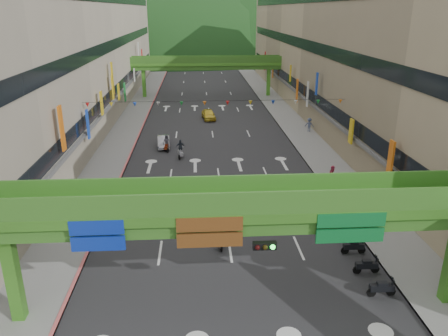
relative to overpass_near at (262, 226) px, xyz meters
name	(u,v)px	position (x,y,z in m)	size (l,w,h in m)	color
road_slab	(210,116)	(-0.93, 44.62, -5.20)	(18.00, 140.00, 0.02)	#28282B
sidewalk_left	(134,117)	(-11.93, 44.62, -5.13)	(4.00, 140.00, 0.15)	gray
sidewalk_right	(284,114)	(10.07, 44.62, -5.13)	(4.00, 140.00, 0.15)	gray
curb_left	(147,116)	(-10.03, 44.62, -5.12)	(0.20, 140.00, 0.18)	#CC5959
curb_right	(271,114)	(8.17, 44.62, -5.12)	(0.20, 140.00, 0.18)	gray
building_row_left	(70,50)	(-19.86, 44.62, 4.25)	(12.80, 95.00, 19.00)	#9E937F
building_row_right	(343,49)	(18.00, 44.62, 4.25)	(12.80, 95.00, 19.00)	gray
overpass_near	(262,226)	(0.00, 0.00, 0.00)	(28.00, 12.27, 7.10)	#4C9E2D
overpass_far	(206,66)	(-0.93, 59.62, 0.20)	(28.00, 2.20, 7.10)	#4C9E2D
hill_left	(161,50)	(-15.93, 154.62, -5.21)	(168.00, 140.00, 112.00)	#1C4419
hill_right	(258,46)	(24.07, 174.62, -5.21)	(208.00, 176.00, 128.00)	#1C4419
bunting_string	(216,103)	(-0.93, 24.62, 0.75)	(26.00, 0.36, 0.47)	black
scooter_rider_near	(220,235)	(-1.55, 7.11, -4.31)	(0.66, 1.60, 1.95)	black
scooter_rider_mid	(217,202)	(-1.49, 11.76, -4.13)	(0.88, 1.60, 2.08)	black
scooter_rider_left	(180,149)	(-4.65, 25.56, -4.21)	(1.04, 1.58, 2.00)	gray
scooter_rider_far	(167,143)	(-6.20, 27.98, -4.27)	(0.82, 1.59, 1.87)	maroon
parked_scooter_row	(360,256)	(6.87, 4.62, -4.68)	(1.60, 7.15, 1.08)	black
car_silver	(164,142)	(-6.67, 29.62, -4.59)	(1.31, 3.76, 1.24)	#ACACB5
car_yellow	(209,115)	(-1.18, 42.52, -4.50)	(1.65, 4.11, 1.40)	yellow
pedestrian_red	(332,177)	(8.87, 16.91, -4.33)	(0.85, 0.66, 1.75)	#BE3050
pedestrian_dark	(369,219)	(9.00, 8.72, -4.36)	(1.00, 0.41, 1.70)	black
pedestrian_blue	(309,126)	(11.27, 34.62, -4.34)	(0.81, 0.52, 1.74)	#3E4865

